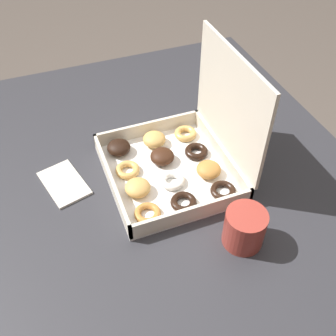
{
  "coord_description": "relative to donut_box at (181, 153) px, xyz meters",
  "views": [
    {
      "loc": [
        0.67,
        -0.21,
        1.45
      ],
      "look_at": [
        0.04,
        0.03,
        0.76
      ],
      "focal_mm": 42.0,
      "sensor_mm": 36.0,
      "label": 1
    }
  ],
  "objects": [
    {
      "name": "donut_box",
      "position": [
        0.0,
        0.0,
        0.0
      ],
      "size": [
        0.32,
        0.3,
        0.3
      ],
      "color": "white",
      "rests_on": "dining_table"
    },
    {
      "name": "paper_napkin",
      "position": [
        -0.05,
        -0.28,
        -0.05
      ],
      "size": [
        0.15,
        0.12,
        0.01
      ],
      "color": "silver",
      "rests_on": "dining_table"
    },
    {
      "name": "coffee_mug",
      "position": [
        0.24,
        0.04,
        -0.01
      ],
      "size": [
        0.09,
        0.09,
        0.09
      ],
      "color": "#A3382D",
      "rests_on": "dining_table"
    },
    {
      "name": "ground_plane",
      "position": [
        -0.04,
        -0.06,
        -0.8
      ],
      "size": [
        8.0,
        8.0,
        0.0
      ],
      "primitive_type": "plane",
      "color": "#564C44"
    },
    {
      "name": "dining_table",
      "position": [
        -0.04,
        -0.06,
        -0.15
      ],
      "size": [
        1.09,
        1.01,
        0.74
      ],
      "color": "#2D2D33",
      "rests_on": "ground_plane"
    }
  ]
}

